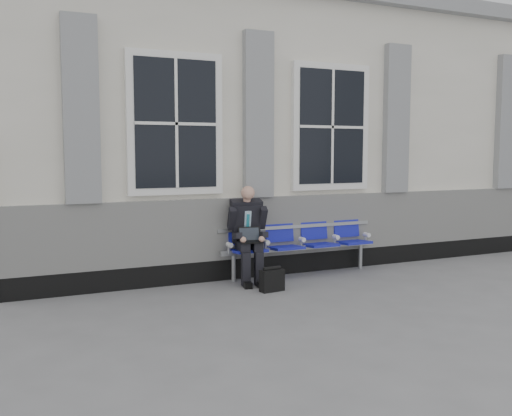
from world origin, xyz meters
name	(u,v)px	position (x,y,z in m)	size (l,w,h in m)	color
ground	(364,292)	(0.00, 0.00, 0.00)	(70.00, 70.00, 0.00)	slate
station_building	(255,133)	(-0.02, 3.47, 2.22)	(14.40, 4.40, 4.49)	silver
bench	(300,239)	(-0.26, 1.32, 0.55)	(2.60, 0.47, 0.91)	#9EA0A3
businessman	(248,230)	(-1.18, 1.19, 0.75)	(0.58, 0.78, 1.39)	black
briefcase	(272,280)	(-1.11, 0.55, 0.16)	(0.34, 0.18, 0.34)	black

